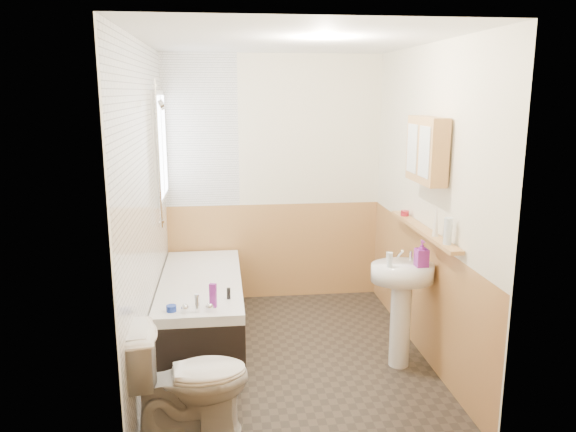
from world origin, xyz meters
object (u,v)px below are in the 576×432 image
at_px(bathtub, 202,306).
at_px(sink, 401,294).
at_px(medicine_cabinet, 427,150).
at_px(toilet, 189,380).
at_px(pine_shelf, 423,230).

relative_size(bathtub, sink, 1.84).
xyz_separation_m(bathtub, medicine_cabinet, (1.74, -0.66, 1.43)).
bearing_deg(toilet, bathtub, -9.02).
distance_m(sink, medicine_cabinet, 1.12).
height_order(bathtub, toilet, toilet).
xyz_separation_m(toilet, pine_shelf, (1.80, 0.89, 0.70)).
relative_size(bathtub, pine_shelf, 1.32).
relative_size(pine_shelf, medicine_cabinet, 2.42).
height_order(bathtub, pine_shelf, pine_shelf).
distance_m(bathtub, sink, 1.77).
xyz_separation_m(toilet, sink, (1.60, 0.74, 0.22)).
relative_size(toilet, medicine_cabinet, 1.39).
relative_size(bathtub, medicine_cabinet, 3.18).
xyz_separation_m(sink, pine_shelf, (0.20, 0.14, 0.47)).
relative_size(sink, pine_shelf, 0.71).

